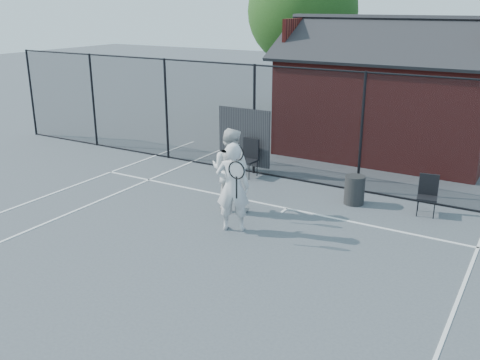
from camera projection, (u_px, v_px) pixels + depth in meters
The scene contains 10 objects.
ground at pixel (216, 260), 9.91m from camera, with size 80.00×80.00×0.00m, color #484E53.
court_lines at pixel (173, 291), 8.82m from camera, with size 11.02×18.00×0.01m.
fence at pixel (312, 129), 13.68m from camera, with size 22.04×3.00×3.00m.
clubhouse at pixel (388, 102), 16.51m from camera, with size 6.50×4.36×4.19m.
tree_left at pixel (303, 11), 21.78m from camera, with size 4.48×4.48×6.44m.
player_front at pixel (233, 187), 10.92m from camera, with size 0.91×0.74×1.88m.
player_back at pixel (230, 170), 12.02m from camera, with size 1.06×0.79×1.91m.
chair_left at pixel (247, 159), 14.47m from camera, with size 0.49×0.51×1.01m, color black.
chair_right at pixel (427, 196), 11.87m from camera, with size 0.42×0.44×0.88m, color black.
waste_bin at pixel (354, 190), 12.56m from camera, with size 0.47×0.47×0.69m, color #262626.
Camera 1 is at (4.92, -7.47, 4.53)m, focal length 40.00 mm.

